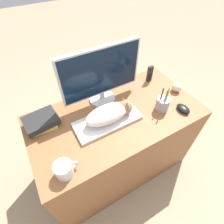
# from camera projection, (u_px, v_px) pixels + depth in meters

# --- Properties ---
(ground_plane) EXTENTS (12.00, 12.00, 0.00)m
(ground_plane) POSITION_uv_depth(u_px,v_px,m) (133.00, 191.00, 1.59)
(ground_plane) COLOR #998466
(desk) EXTENTS (1.23, 0.65, 0.73)m
(desk) POSITION_uv_depth(u_px,v_px,m) (116.00, 142.00, 1.51)
(desk) COLOR brown
(desk) RESTS_ON ground_plane
(keyboard) EXTENTS (0.46, 0.19, 0.02)m
(keyboard) POSITION_uv_depth(u_px,v_px,m) (108.00, 121.00, 1.19)
(keyboard) COLOR silver
(keyboard) RESTS_ON desk
(cat) EXTENTS (0.34, 0.14, 0.12)m
(cat) POSITION_uv_depth(u_px,v_px,m) (111.00, 113.00, 1.15)
(cat) COLOR white
(cat) RESTS_ON keyboard
(monitor) EXTENTS (0.58, 0.20, 0.43)m
(monitor) POSITION_uv_depth(u_px,v_px,m) (101.00, 74.00, 1.17)
(monitor) COLOR #B7B7BC
(monitor) RESTS_ON desk
(computer_mouse) EXTENTS (0.07, 0.11, 0.04)m
(computer_mouse) POSITION_uv_depth(u_px,v_px,m) (183.00, 109.00, 1.25)
(computer_mouse) COLOR black
(computer_mouse) RESTS_ON desk
(coffee_mug) EXTENTS (0.13, 0.10, 0.09)m
(coffee_mug) POSITION_uv_depth(u_px,v_px,m) (64.00, 169.00, 0.92)
(coffee_mug) COLOR silver
(coffee_mug) RESTS_ON desk
(pen_cup) EXTENTS (0.09, 0.09, 0.21)m
(pen_cup) POSITION_uv_depth(u_px,v_px,m) (162.00, 104.00, 1.24)
(pen_cup) COLOR #939399
(pen_cup) RESTS_ON desk
(baseball) EXTENTS (0.08, 0.08, 0.08)m
(baseball) POSITION_uv_depth(u_px,v_px,m) (177.00, 87.00, 1.39)
(baseball) COLOR beige
(baseball) RESTS_ON desk
(phone) EXTENTS (0.05, 0.02, 0.14)m
(phone) POSITION_uv_depth(u_px,v_px,m) (150.00, 74.00, 1.46)
(phone) COLOR black
(phone) RESTS_ON desk
(book_stack) EXTENTS (0.23, 0.19, 0.07)m
(book_stack) POSITION_uv_depth(u_px,v_px,m) (42.00, 122.00, 1.14)
(book_stack) COLOR #CCC14C
(book_stack) RESTS_ON desk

